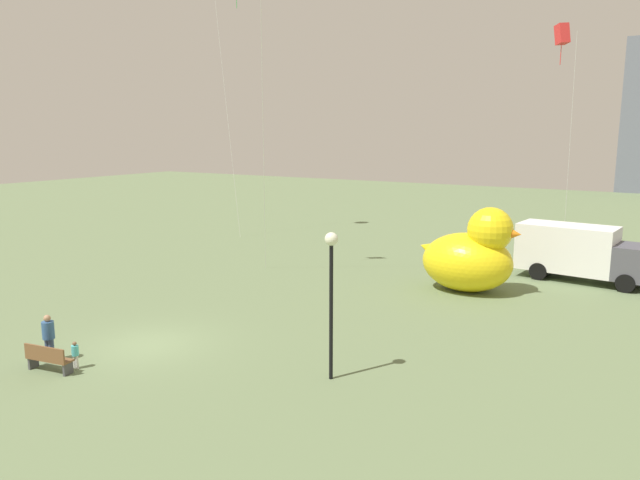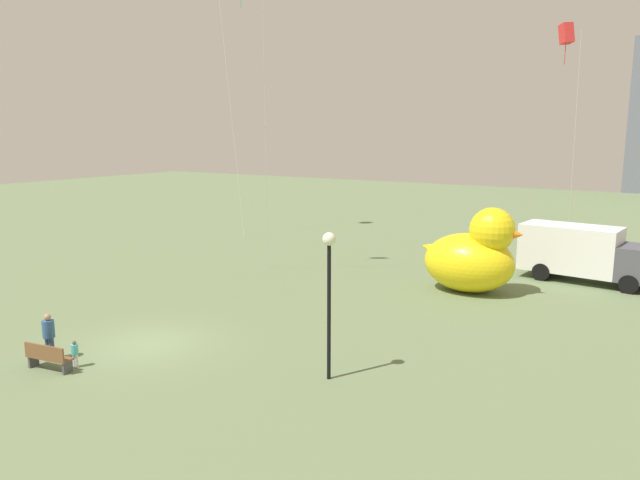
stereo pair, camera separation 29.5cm
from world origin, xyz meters
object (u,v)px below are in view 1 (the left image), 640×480
person_child (75,354)px  giant_inflatable_duck (471,255)px  park_bench (48,358)px  person_adult (49,336)px  kite_red (562,36)px  lamppost (331,275)px  box_truck (581,253)px

person_child → giant_inflatable_duck: 17.95m
giant_inflatable_duck → park_bench: bearing=-117.0°
park_bench → person_adult: bearing=142.5°
park_bench → kite_red: size_ratio=0.12×
park_bench → giant_inflatable_duck: 18.75m
person_adult → kite_red: bearing=67.1°
person_adult → person_child: (1.30, 0.03, -0.38)m
kite_red → lamppost: bearing=-95.6°
person_adult → lamppost: 9.83m
person_child → kite_red: kite_red is taller
giant_inflatable_duck → box_truck: giant_inflatable_duck is taller
kite_red → box_truck: bearing=-62.9°
person_child → giant_inflatable_duck: size_ratio=0.18×
lamppost → person_adult: bearing=-157.5°
lamppost → box_truck: size_ratio=0.69×
person_child → kite_red: bearing=69.5°
person_adult → lamppost: size_ratio=0.35×
lamppost → box_truck: 18.11m
box_truck → person_child: bearing=-120.2°
park_bench → giant_inflatable_duck: bearing=63.0°
park_bench → person_adult: size_ratio=1.04×
person_adult → person_child: size_ratio=1.76×
giant_inflatable_duck → person_child: bearing=-116.5°
lamppost → box_truck: lamppost is taller
park_bench → giant_inflatable_duck: (8.50, 16.67, 1.29)m
lamppost → kite_red: (2.21, 22.32, 9.65)m
person_child → lamppost: size_ratio=0.20×
person_adult → giant_inflatable_duck: 18.57m
lamppost → kite_red: size_ratio=0.34×
person_adult → lamppost: lamppost is taller
box_truck → kite_red: kite_red is taller
park_bench → lamppost: 9.50m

